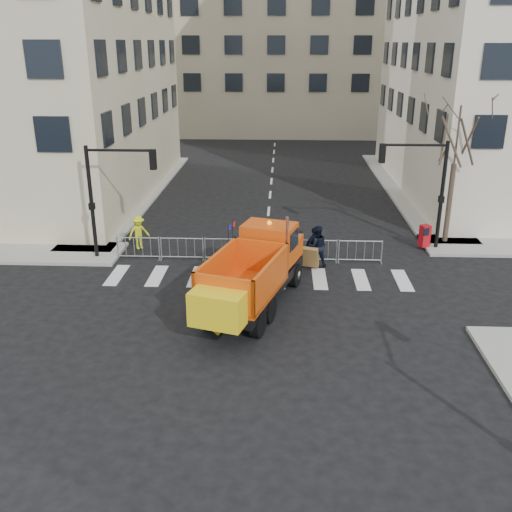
{
  "coord_description": "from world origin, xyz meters",
  "views": [
    {
      "loc": [
        0.78,
        -17.61,
        9.76
      ],
      "look_at": [
        -0.15,
        2.5,
        2.15
      ],
      "focal_mm": 40.0,
      "sensor_mm": 36.0,
      "label": 1
    }
  ],
  "objects_px": {
    "cop_b": "(317,246)",
    "worker": "(139,232)",
    "cop_a": "(298,248)",
    "cop_c": "(315,247)",
    "newspaper_box": "(425,236)",
    "plow_truck": "(253,271)"
  },
  "relations": [
    {
      "from": "plow_truck",
      "to": "cop_b",
      "type": "distance_m",
      "value": 5.26
    },
    {
      "from": "worker",
      "to": "newspaper_box",
      "type": "xyz_separation_m",
      "value": [
        14.11,
        0.94,
        -0.28
      ]
    },
    {
      "from": "cop_a",
      "to": "worker",
      "type": "xyz_separation_m",
      "value": [
        -7.77,
        1.62,
        0.1
      ]
    },
    {
      "from": "cop_a",
      "to": "newspaper_box",
      "type": "distance_m",
      "value": 6.84
    },
    {
      "from": "newspaper_box",
      "to": "cop_a",
      "type": "bearing_deg",
      "value": 177.59
    },
    {
      "from": "cop_a",
      "to": "cop_b",
      "type": "distance_m",
      "value": 0.85
    },
    {
      "from": "plow_truck",
      "to": "cop_b",
      "type": "bearing_deg",
      "value": -13.83
    },
    {
      "from": "cop_a",
      "to": "worker",
      "type": "relative_size",
      "value": 1.06
    },
    {
      "from": "cop_a",
      "to": "newspaper_box",
      "type": "bearing_deg",
      "value": -177.84
    },
    {
      "from": "cop_b",
      "to": "plow_truck",
      "type": "bearing_deg",
      "value": 48.87
    },
    {
      "from": "cop_b",
      "to": "cop_c",
      "type": "relative_size",
      "value": 1.05
    },
    {
      "from": "plow_truck",
      "to": "cop_a",
      "type": "relative_size",
      "value": 5.16
    },
    {
      "from": "plow_truck",
      "to": "cop_a",
      "type": "bearing_deg",
      "value": -5.26
    },
    {
      "from": "cop_b",
      "to": "worker",
      "type": "bearing_deg",
      "value": -21.06
    },
    {
      "from": "cop_c",
      "to": "newspaper_box",
      "type": "distance_m",
      "value": 6.16
    },
    {
      "from": "cop_c",
      "to": "worker",
      "type": "bearing_deg",
      "value": -41.21
    },
    {
      "from": "cop_b",
      "to": "cop_c",
      "type": "distance_m",
      "value": 0.11
    },
    {
      "from": "cop_a",
      "to": "cop_b",
      "type": "xyz_separation_m",
      "value": [
        0.84,
        0.0,
        0.1
      ]
    },
    {
      "from": "cop_c",
      "to": "cop_b",
      "type": "bearing_deg",
      "value": 149.58
    },
    {
      "from": "cop_b",
      "to": "cop_c",
      "type": "bearing_deg",
      "value": -10.38
    },
    {
      "from": "cop_b",
      "to": "newspaper_box",
      "type": "distance_m",
      "value": 6.08
    },
    {
      "from": "newspaper_box",
      "to": "worker",
      "type": "bearing_deg",
      "value": 159.37
    }
  ]
}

